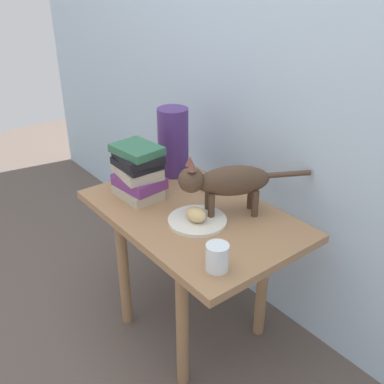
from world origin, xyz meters
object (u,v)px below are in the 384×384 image
(bread_roll, at_px, (196,214))
(book_stack, at_px, (138,171))
(cat, at_px, (225,181))
(candle_jar, at_px, (217,258))
(plate, at_px, (197,221))
(green_vase, at_px, (173,142))
(tv_remote, at_px, (199,183))
(side_table, at_px, (192,230))

(bread_roll, relative_size, book_stack, 0.37)
(cat, bearing_deg, book_stack, -152.64)
(candle_jar, bearing_deg, book_stack, 172.63)
(plate, height_order, book_stack, book_stack)
(plate, xyz_separation_m, green_vase, (-0.38, 0.18, 0.14))
(bread_roll, xyz_separation_m, green_vase, (-0.39, 0.19, 0.11))
(green_vase, height_order, tv_remote, green_vase)
(side_table, distance_m, cat, 0.25)
(plate, xyz_separation_m, bread_roll, (0.01, -0.01, 0.03))
(plate, xyz_separation_m, book_stack, (-0.30, -0.05, 0.10))
(bread_roll, xyz_separation_m, tv_remote, (-0.23, 0.20, -0.03))
(book_stack, relative_size, candle_jar, 2.55)
(side_table, distance_m, bread_roll, 0.15)
(plate, bearing_deg, bread_roll, -58.38)
(book_stack, relative_size, green_vase, 0.75)
(green_vase, relative_size, candle_jar, 3.40)
(candle_jar, bearing_deg, tv_remote, 146.57)
(side_table, distance_m, candle_jar, 0.37)
(cat, height_order, book_stack, cat)
(candle_jar, bearing_deg, plate, 153.55)
(candle_jar, bearing_deg, bread_roll, 154.95)
(bread_roll, bearing_deg, tv_remote, 139.30)
(candle_jar, relative_size, tv_remote, 0.57)
(candle_jar, bearing_deg, cat, 134.36)
(side_table, relative_size, bread_roll, 10.32)
(green_vase, relative_size, tv_remote, 1.93)
(cat, xyz_separation_m, candle_jar, (0.23, -0.23, -0.09))
(side_table, xyz_separation_m, book_stack, (-0.23, -0.08, 0.19))
(side_table, bearing_deg, book_stack, -159.64)
(cat, relative_size, green_vase, 1.49)
(side_table, xyz_separation_m, bread_roll, (0.08, -0.04, 0.12))
(green_vase, bearing_deg, book_stack, -70.10)
(green_vase, bearing_deg, bread_roll, -25.68)
(plate, relative_size, green_vase, 0.72)
(book_stack, bearing_deg, tv_remote, 71.78)
(plate, bearing_deg, book_stack, -170.39)
(bread_roll, bearing_deg, side_table, 151.06)
(plate, bearing_deg, green_vase, 155.22)
(cat, height_order, candle_jar, cat)
(tv_remote, bearing_deg, bread_roll, -45.60)
(plate, bearing_deg, tv_remote, 140.03)
(side_table, height_order, cat, cat)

